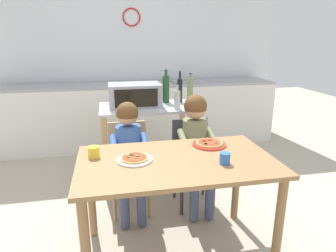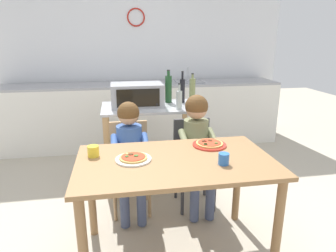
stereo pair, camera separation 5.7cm
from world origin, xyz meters
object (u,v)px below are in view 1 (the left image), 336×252
bottle_squat_spirits (166,89)px  drinking_cup_yellow (94,152)px  dining_chair_right (192,156)px  pizza_plate_white (134,159)px  child_in_olive_shirt (196,139)px  kitchen_island_cart (147,133)px  dining_table (177,174)px  toaster_oven (135,95)px  dining_chair_left (129,160)px  bottle_brown_beer (177,99)px  child_in_blue_striped_shirt (129,147)px  bottle_dark_olive_oil (180,90)px  pizza_plate_red_rimmed (209,144)px  drinking_cup_blue (225,158)px  bottle_clear_vinegar (190,92)px

bottle_squat_spirits → drinking_cup_yellow: 1.40m
dining_chair_right → pizza_plate_white: bearing=-132.9°
dining_chair_right → child_in_olive_shirt: 0.24m
kitchen_island_cart → dining_table: size_ratio=0.72×
toaster_oven → drinking_cup_yellow: toaster_oven is taller
kitchen_island_cart → bottle_squat_spirits: 0.52m
dining_chair_left → bottle_brown_beer: bearing=28.9°
bottle_squat_spirits → child_in_olive_shirt: size_ratio=0.33×
child_in_blue_striped_shirt → child_in_olive_shirt: bearing=-1.0°
child_in_olive_shirt → drinking_cup_yellow: (-0.87, -0.41, 0.10)m
bottle_brown_beer → child_in_blue_striped_shirt: (-0.52, -0.41, -0.31)m
bottle_dark_olive_oil → drinking_cup_yellow: size_ratio=4.26×
child_in_olive_shirt → pizza_plate_red_rimmed: child_in_olive_shirt is taller
dining_chair_right → drinking_cup_blue: bearing=-91.1°
pizza_plate_red_rimmed → kitchen_island_cart: bearing=110.5°
bottle_squat_spirits → pizza_plate_red_rimmed: bearing=-83.5°
toaster_oven → child_in_olive_shirt: (0.48, -0.64, -0.29)m
dining_table → pizza_plate_white: 0.31m
bottle_dark_olive_oil → child_in_olive_shirt: bearing=-91.9°
dining_chair_right → bottle_clear_vinegar: bearing=79.1°
toaster_oven → pizza_plate_red_rimmed: 1.11m
dining_table → drinking_cup_blue: drinking_cup_blue is taller
bottle_dark_olive_oil → pizza_plate_red_rimmed: (-0.02, -1.08, -0.23)m
child_in_blue_striped_shirt → drinking_cup_yellow: bearing=-122.9°
bottle_dark_olive_oil → child_in_blue_striped_shirt: 1.01m
drinking_cup_blue → pizza_plate_white: bearing=163.4°
child_in_olive_shirt → bottle_clear_vinegar: bearing=81.6°
kitchen_island_cart → drinking_cup_yellow: kitchen_island_cart is taller
kitchen_island_cart → pizza_plate_red_rimmed: kitchen_island_cart is taller
dining_chair_right → drinking_cup_yellow: 1.06m
child_in_olive_shirt → drinking_cup_blue: size_ratio=13.69×
child_in_blue_striped_shirt → pizza_plate_white: child_in_blue_striped_shirt is taller
bottle_dark_olive_oil → dining_chair_left: bearing=-135.6°
toaster_oven → child_in_olive_shirt: bearing=-53.4°
pizza_plate_white → drinking_cup_blue: size_ratio=3.17×
child_in_blue_striped_shirt → bottle_clear_vinegar: bearing=36.2°
bottle_clear_vinegar → dining_chair_right: (-0.07, -0.38, -0.54)m
kitchen_island_cart → bottle_dark_olive_oil: (0.38, 0.12, 0.42)m
bottle_clear_vinegar → child_in_blue_striped_shirt: (-0.67, -0.49, -0.36)m
dining_table → pizza_plate_red_rimmed: 0.40m
bottle_brown_beer → drinking_cup_yellow: bearing=-133.6°
kitchen_island_cart → pizza_plate_red_rimmed: 1.04m
pizza_plate_white → bottle_squat_spirits: bearing=69.9°
bottle_dark_olive_oil → pizza_plate_white: bearing=-116.1°
bottle_dark_olive_oil → dining_table: (-0.33, -1.30, -0.35)m
child_in_olive_shirt → pizza_plate_red_rimmed: bearing=-90.0°
bottle_squat_spirits → drinking_cup_blue: bottle_squat_spirits is taller
kitchen_island_cart → child_in_olive_shirt: size_ratio=0.92×
child_in_olive_shirt → pizza_plate_red_rimmed: size_ratio=4.09×
pizza_plate_white → pizza_plate_red_rimmed: 0.62m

